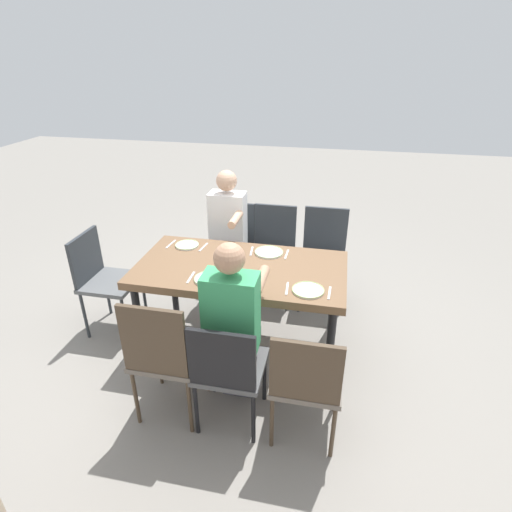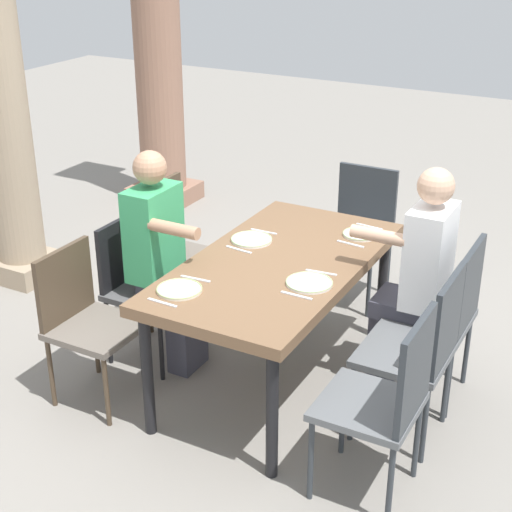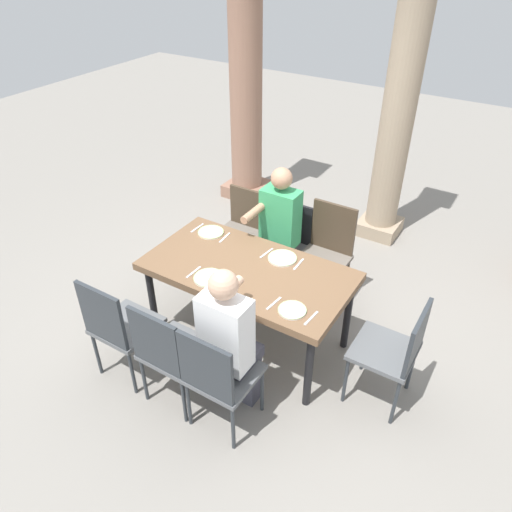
{
  "view_description": "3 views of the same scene",
  "coord_description": "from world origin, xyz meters",
  "px_view_note": "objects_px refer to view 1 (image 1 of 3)",
  "views": [
    {
      "loc": [
        -0.7,
        2.79,
        2.31
      ],
      "look_at": [
        -0.13,
        0.0,
        0.87
      ],
      "focal_mm": 28.9,
      "sensor_mm": 36.0,
      "label": 1
    },
    {
      "loc": [
        -3.42,
        -1.71,
        2.53
      ],
      "look_at": [
        -0.1,
        0.08,
        0.82
      ],
      "focal_mm": 54.26,
      "sensor_mm": 36.0,
      "label": 2
    },
    {
      "loc": [
        1.7,
        -2.62,
        3.07
      ],
      "look_at": [
        0.07,
        0.02,
        0.9
      ],
      "focal_mm": 34.27,
      "sensor_mm": 36.0,
      "label": 3
    }
  ],
  "objects_px": {
    "chair_mid_north": "(228,367)",
    "chair_east_south": "(232,244)",
    "chair_mid_south": "(273,247)",
    "plate_3": "(187,245)",
    "diner_man_white": "(235,325)",
    "chair_head_east": "(102,275)",
    "chair_west_south": "(323,251)",
    "plate_1": "(269,252)",
    "plate_2": "(210,279)",
    "chair_west_north": "(306,379)",
    "plate_0": "(308,290)",
    "dining_table": "(241,274)",
    "chair_east_north": "(164,352)",
    "diner_woman_green": "(227,236)"
  },
  "relations": [
    {
      "from": "dining_table",
      "to": "plate_2",
      "type": "xyz_separation_m",
      "value": [
        0.17,
        0.26,
        0.08
      ]
    },
    {
      "from": "diner_woman_green",
      "to": "plate_2",
      "type": "height_order",
      "value": "diner_woman_green"
    },
    {
      "from": "chair_mid_north",
      "to": "diner_woman_green",
      "type": "relative_size",
      "value": 0.65
    },
    {
      "from": "chair_west_south",
      "to": "chair_mid_north",
      "type": "bearing_deg",
      "value": 73.81
    },
    {
      "from": "chair_west_north",
      "to": "plate_0",
      "type": "xyz_separation_m",
      "value": [
        0.06,
        -0.59,
        0.27
      ]
    },
    {
      "from": "chair_west_north",
      "to": "chair_mid_south",
      "type": "xyz_separation_m",
      "value": [
        0.5,
        -1.72,
        0.04
      ]
    },
    {
      "from": "chair_mid_north",
      "to": "chair_east_south",
      "type": "height_order",
      "value": "chair_east_south"
    },
    {
      "from": "chair_head_east",
      "to": "diner_woman_green",
      "type": "bearing_deg",
      "value": -144.2
    },
    {
      "from": "plate_1",
      "to": "plate_2",
      "type": "bearing_deg",
      "value": 56.35
    },
    {
      "from": "chair_west_south",
      "to": "chair_east_south",
      "type": "bearing_deg",
      "value": 0.09
    },
    {
      "from": "chair_east_north",
      "to": "diner_woman_green",
      "type": "xyz_separation_m",
      "value": [
        -0.0,
        -1.55,
        0.15
      ]
    },
    {
      "from": "chair_head_east",
      "to": "chair_east_north",
      "type": "bearing_deg",
      "value": 137.57
    },
    {
      "from": "chair_west_north",
      "to": "plate_1",
      "type": "relative_size",
      "value": 3.6
    },
    {
      "from": "chair_head_east",
      "to": "chair_mid_south",
      "type": "bearing_deg",
      "value": -147.79
    },
    {
      "from": "chair_west_north",
      "to": "plate_0",
      "type": "height_order",
      "value": "chair_west_north"
    },
    {
      "from": "dining_table",
      "to": "plate_1",
      "type": "relative_size",
      "value": 6.86
    },
    {
      "from": "plate_2",
      "to": "chair_mid_south",
      "type": "bearing_deg",
      "value": -104.57
    },
    {
      "from": "chair_head_east",
      "to": "plate_2",
      "type": "relative_size",
      "value": 3.84
    },
    {
      "from": "plate_3",
      "to": "chair_head_east",
      "type": "bearing_deg",
      "value": 20.72
    },
    {
      "from": "plate_1",
      "to": "diner_man_white",
      "type": "bearing_deg",
      "value": 86.44
    },
    {
      "from": "chair_west_south",
      "to": "chair_head_east",
      "type": "bearing_deg",
      "value": 24.8
    },
    {
      "from": "chair_east_south",
      "to": "plate_0",
      "type": "bearing_deg",
      "value": 127.39
    },
    {
      "from": "chair_mid_north",
      "to": "chair_mid_south",
      "type": "bearing_deg",
      "value": -90.0
    },
    {
      "from": "chair_east_south",
      "to": "plate_1",
      "type": "distance_m",
      "value": 0.8
    },
    {
      "from": "diner_woman_green",
      "to": "plate_1",
      "type": "height_order",
      "value": "diner_woman_green"
    },
    {
      "from": "chair_mid_south",
      "to": "plate_3",
      "type": "xyz_separation_m",
      "value": [
        0.66,
        0.59,
        0.24
      ]
    },
    {
      "from": "chair_mid_north",
      "to": "chair_east_south",
      "type": "relative_size",
      "value": 0.92
    },
    {
      "from": "chair_west_south",
      "to": "chair_head_east",
      "type": "distance_m",
      "value": 2.05
    },
    {
      "from": "dining_table",
      "to": "diner_woman_green",
      "type": "relative_size",
      "value": 1.25
    },
    {
      "from": "dining_table",
      "to": "chair_mid_north",
      "type": "relative_size",
      "value": 1.92
    },
    {
      "from": "chair_east_south",
      "to": "plate_0",
      "type": "relative_size",
      "value": 4.04
    },
    {
      "from": "dining_table",
      "to": "chair_west_south",
      "type": "xyz_separation_m",
      "value": [
        -0.62,
        -0.86,
        -0.16
      ]
    },
    {
      "from": "dining_table",
      "to": "chair_head_east",
      "type": "height_order",
      "value": "chair_head_east"
    },
    {
      "from": "chair_west_south",
      "to": "diner_man_white",
      "type": "relative_size",
      "value": 0.72
    },
    {
      "from": "chair_mid_south",
      "to": "chair_east_south",
      "type": "relative_size",
      "value": 1.01
    },
    {
      "from": "dining_table",
      "to": "diner_man_white",
      "type": "distance_m",
      "value": 0.68
    },
    {
      "from": "chair_east_south",
      "to": "plate_2",
      "type": "xyz_separation_m",
      "value": [
        -0.13,
        1.12,
        0.24
      ]
    },
    {
      "from": "chair_mid_north",
      "to": "chair_east_south",
      "type": "xyz_separation_m",
      "value": [
        0.42,
        -1.72,
        0.03
      ]
    },
    {
      "from": "chair_mid_south",
      "to": "chair_west_north",
      "type": "bearing_deg",
      "value": 106.19
    },
    {
      "from": "chair_mid_south",
      "to": "chair_head_east",
      "type": "relative_size",
      "value": 1.03
    },
    {
      "from": "chair_east_north",
      "to": "diner_woman_green",
      "type": "distance_m",
      "value": 1.55
    },
    {
      "from": "plate_3",
      "to": "diner_man_white",
      "type": "bearing_deg",
      "value": 125.4
    },
    {
      "from": "dining_table",
      "to": "diner_woman_green",
      "type": "xyz_separation_m",
      "value": [
        0.3,
        -0.68,
        0.01
      ]
    },
    {
      "from": "chair_mid_north",
      "to": "chair_head_east",
      "type": "relative_size",
      "value": 0.94
    },
    {
      "from": "chair_east_north",
      "to": "chair_head_east",
      "type": "relative_size",
      "value": 1.06
    },
    {
      "from": "chair_mid_south",
      "to": "plate_3",
      "type": "distance_m",
      "value": 0.92
    },
    {
      "from": "chair_west_north",
      "to": "plate_3",
      "type": "distance_m",
      "value": 1.64
    },
    {
      "from": "chair_east_south",
      "to": "plate_3",
      "type": "xyz_separation_m",
      "value": [
        0.24,
        0.59,
        0.24
      ]
    },
    {
      "from": "plate_2",
      "to": "plate_1",
      "type": "bearing_deg",
      "value": -123.65
    },
    {
      "from": "chair_mid_south",
      "to": "chair_head_east",
      "type": "height_order",
      "value": "chair_mid_south"
    }
  ]
}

